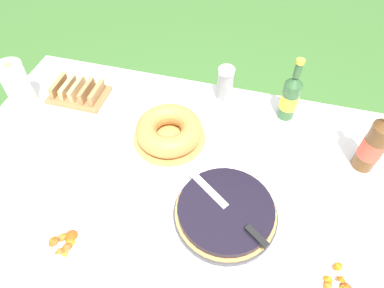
{
  "coord_description": "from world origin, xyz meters",
  "views": [
    {
      "loc": [
        0.19,
        -0.69,
        1.8
      ],
      "look_at": [
        -0.03,
        0.13,
        0.78
      ],
      "focal_mm": 32.0,
      "sensor_mm": 36.0,
      "label": 1
    }
  ],
  "objects_px": {
    "berry_tart": "(226,212)",
    "snack_plate_left": "(338,282)",
    "bundt_cake": "(169,131)",
    "paper_towel_roll": "(17,85)",
    "cup_stack": "(225,85)",
    "cider_bottle_amber": "(375,144)",
    "cider_bottle_green": "(290,97)",
    "bread_board": "(78,92)",
    "serving_knife": "(232,213)",
    "snack_plate_near": "(66,250)"
  },
  "relations": [
    {
      "from": "cider_bottle_green",
      "to": "bread_board",
      "type": "relative_size",
      "value": 1.14
    },
    {
      "from": "cup_stack",
      "to": "paper_towel_roll",
      "type": "xyz_separation_m",
      "value": [
        -0.87,
        -0.26,
        0.02
      ]
    },
    {
      "from": "paper_towel_roll",
      "to": "snack_plate_left",
      "type": "bearing_deg",
      "value": -18.72
    },
    {
      "from": "snack_plate_left",
      "to": "cider_bottle_green",
      "type": "bearing_deg",
      "value": 107.57
    },
    {
      "from": "cup_stack",
      "to": "snack_plate_left",
      "type": "bearing_deg",
      "value": -55.35
    },
    {
      "from": "cup_stack",
      "to": "cider_bottle_amber",
      "type": "bearing_deg",
      "value": -21.08
    },
    {
      "from": "cider_bottle_green",
      "to": "paper_towel_roll",
      "type": "bearing_deg",
      "value": -168.76
    },
    {
      "from": "berry_tart",
      "to": "bundt_cake",
      "type": "distance_m",
      "value": 0.42
    },
    {
      "from": "serving_knife",
      "to": "bread_board",
      "type": "xyz_separation_m",
      "value": [
        -0.8,
        0.45,
        -0.04
      ]
    },
    {
      "from": "cider_bottle_green",
      "to": "cider_bottle_amber",
      "type": "distance_m",
      "value": 0.37
    },
    {
      "from": "cider_bottle_amber",
      "to": "berry_tart",
      "type": "bearing_deg",
      "value": -143.04
    },
    {
      "from": "cup_stack",
      "to": "snack_plate_left",
      "type": "height_order",
      "value": "cup_stack"
    },
    {
      "from": "snack_plate_near",
      "to": "bread_board",
      "type": "height_order",
      "value": "bread_board"
    },
    {
      "from": "snack_plate_left",
      "to": "snack_plate_near",
      "type": "bearing_deg",
      "value": -171.86
    },
    {
      "from": "cider_bottle_amber",
      "to": "bread_board",
      "type": "distance_m",
      "value": 1.26
    },
    {
      "from": "bundt_cake",
      "to": "paper_towel_roll",
      "type": "bearing_deg",
      "value": 177.43
    },
    {
      "from": "snack_plate_left",
      "to": "paper_towel_roll",
      "type": "relative_size",
      "value": 0.88
    },
    {
      "from": "bread_board",
      "to": "serving_knife",
      "type": "bearing_deg",
      "value": -29.24
    },
    {
      "from": "berry_tart",
      "to": "cider_bottle_green",
      "type": "distance_m",
      "value": 0.58
    },
    {
      "from": "cider_bottle_amber",
      "to": "snack_plate_left",
      "type": "height_order",
      "value": "cider_bottle_amber"
    },
    {
      "from": "serving_knife",
      "to": "bundt_cake",
      "type": "relative_size",
      "value": 1.05
    },
    {
      "from": "berry_tart",
      "to": "cider_bottle_green",
      "type": "bearing_deg",
      "value": 74.04
    },
    {
      "from": "serving_knife",
      "to": "cider_bottle_green",
      "type": "xyz_separation_m",
      "value": [
        0.13,
        0.57,
        0.05
      ]
    },
    {
      "from": "snack_plate_left",
      "to": "bundt_cake",
      "type": "bearing_deg",
      "value": 147.28
    },
    {
      "from": "cup_stack",
      "to": "cider_bottle_green",
      "type": "relative_size",
      "value": 0.59
    },
    {
      "from": "cup_stack",
      "to": "cider_bottle_green",
      "type": "bearing_deg",
      "value": -6.65
    },
    {
      "from": "cider_bottle_amber",
      "to": "paper_towel_roll",
      "type": "height_order",
      "value": "cider_bottle_amber"
    },
    {
      "from": "berry_tart",
      "to": "cup_stack",
      "type": "distance_m",
      "value": 0.6
    },
    {
      "from": "bread_board",
      "to": "snack_plate_left",
      "type": "bearing_deg",
      "value": -26.28
    },
    {
      "from": "cup_stack",
      "to": "cider_bottle_amber",
      "type": "height_order",
      "value": "cider_bottle_amber"
    },
    {
      "from": "berry_tart",
      "to": "bundt_cake",
      "type": "height_order",
      "value": "bundt_cake"
    },
    {
      "from": "bundt_cake",
      "to": "paper_towel_roll",
      "type": "relative_size",
      "value": 1.4
    },
    {
      "from": "bundt_cake",
      "to": "cider_bottle_amber",
      "type": "distance_m",
      "value": 0.78
    },
    {
      "from": "cup_stack",
      "to": "berry_tart",
      "type": "bearing_deg",
      "value": -78.09
    },
    {
      "from": "paper_towel_roll",
      "to": "berry_tart",
      "type": "bearing_deg",
      "value": -18.17
    },
    {
      "from": "cider_bottle_green",
      "to": "snack_plate_left",
      "type": "xyz_separation_m",
      "value": [
        0.22,
        -0.69,
        -0.1
      ]
    },
    {
      "from": "berry_tart",
      "to": "snack_plate_left",
      "type": "height_order",
      "value": "berry_tart"
    },
    {
      "from": "cider_bottle_green",
      "to": "snack_plate_left",
      "type": "relative_size",
      "value": 1.55
    },
    {
      "from": "cider_bottle_green",
      "to": "paper_towel_roll",
      "type": "height_order",
      "value": "cider_bottle_green"
    },
    {
      "from": "berry_tart",
      "to": "snack_plate_left",
      "type": "xyz_separation_m",
      "value": [
        0.38,
        -0.14,
        -0.02
      ]
    },
    {
      "from": "bread_board",
      "to": "cup_stack",
      "type": "bearing_deg",
      "value": 13.22
    },
    {
      "from": "cup_stack",
      "to": "cider_bottle_amber",
      "type": "distance_m",
      "value": 0.64
    },
    {
      "from": "cup_stack",
      "to": "snack_plate_left",
      "type": "xyz_separation_m",
      "value": [
        0.5,
        -0.73,
        -0.08
      ]
    },
    {
      "from": "berry_tart",
      "to": "snack_plate_near",
      "type": "distance_m",
      "value": 0.54
    },
    {
      "from": "paper_towel_roll",
      "to": "bread_board",
      "type": "height_order",
      "value": "paper_towel_roll"
    },
    {
      "from": "bundt_cake",
      "to": "paper_towel_roll",
      "type": "height_order",
      "value": "paper_towel_roll"
    },
    {
      "from": "cup_stack",
      "to": "cider_bottle_amber",
      "type": "xyz_separation_m",
      "value": [
        0.6,
        -0.23,
        0.04
      ]
    },
    {
      "from": "bundt_cake",
      "to": "cup_stack",
      "type": "distance_m",
      "value": 0.34
    },
    {
      "from": "bundt_cake",
      "to": "cider_bottle_green",
      "type": "bearing_deg",
      "value": 29.78
    },
    {
      "from": "berry_tart",
      "to": "bundt_cake",
      "type": "xyz_separation_m",
      "value": [
        -0.3,
        0.29,
        0.02
      ]
    }
  ]
}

